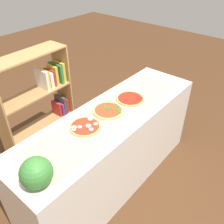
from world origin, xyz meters
name	(u,v)px	position (x,y,z in m)	size (l,w,h in m)	color
ground_plane	(112,178)	(0.00, 0.00, 0.00)	(12.00, 12.00, 0.00)	#4C2D19
counter	(112,150)	(0.00, 0.00, 0.48)	(2.22, 0.65, 0.96)	beige
parchment_paper	(112,114)	(0.00, 0.00, 0.96)	(1.81, 0.48, 0.00)	tan
pizza_mozzarella_0	(85,127)	(-0.32, 0.05, 0.97)	(0.28, 0.28, 0.02)	tan
pizza_spinach_1	(108,111)	(0.00, 0.05, 0.97)	(0.30, 0.30, 0.03)	#DBB26B
pizza_pepperoni_2	(130,99)	(0.32, 0.02, 0.97)	(0.29, 0.29, 0.02)	tan
watermelon	(36,173)	(-0.96, -0.15, 1.07)	(0.23, 0.23, 0.23)	#387A33
bookshelf	(45,106)	(-0.12, 0.96, 0.69)	(0.91, 0.31, 1.39)	#A87A47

